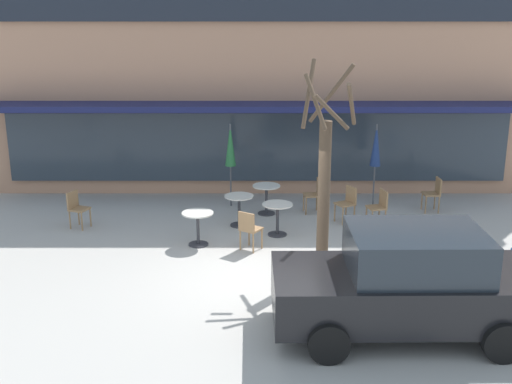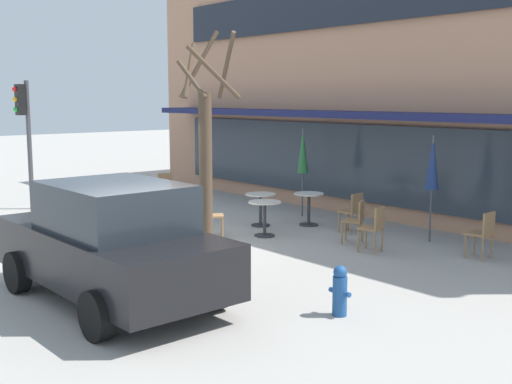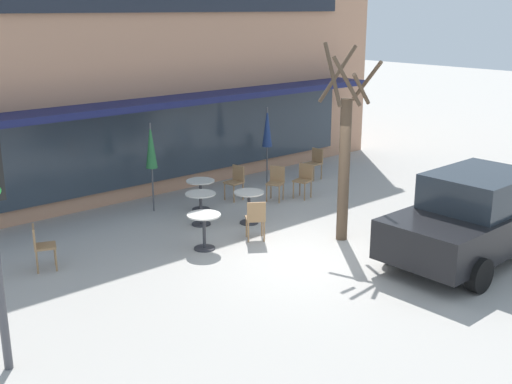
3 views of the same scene
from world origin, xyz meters
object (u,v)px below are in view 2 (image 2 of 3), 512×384
Objects in this scene: cafe_table_near_wall at (309,204)px; cafe_chair_5 at (356,218)px; cafe_chair_0 at (353,210)px; cafe_chair_1 at (483,231)px; street_tree at (206,158)px; patio_umbrella_cream_folded at (303,152)px; fire_hydrant at (340,291)px; traffic_light_pole at (25,123)px; parked_sedan at (112,242)px; cafe_chair_2 at (374,226)px; cafe_table_streetside at (265,213)px; cafe_chair_4 at (166,186)px; cafe_chair_3 at (210,213)px; cafe_table_by_tree at (261,204)px; cafe_table_mid_patio at (193,205)px; patio_umbrella_green_folded at (433,164)px.

cafe_table_near_wall is 2.07m from cafe_chair_5.
cafe_chair_1 is (3.08, 0.08, 0.00)m from cafe_chair_0.
cafe_chair_5 is (-2.34, -0.83, 0.00)m from cafe_chair_1.
cafe_chair_1 is 0.21× the size of street_tree.
cafe_chair_1 is (5.25, -0.49, -1.10)m from patio_umbrella_cream_folded.
cafe_chair_1 reaches higher than fire_hydrant.
parked_sedan is at bearing -13.17° from traffic_light_pole.
fire_hydrant is (3.49, -4.23, -0.17)m from cafe_chair_0.
cafe_chair_0 is at bearing 87.24° from street_tree.
traffic_light_pole is 11.27m from fire_hydrant.
cafe_chair_2 is 1.00× the size of cafe_chair_5.
cafe_table_streetside is 0.85× the size of cafe_chair_5.
cafe_chair_4 is 0.21× the size of street_tree.
street_tree is (-1.10, 2.48, 0.99)m from parked_sedan.
cafe_chair_3 is at bearing 162.94° from fire_hydrant.
cafe_table_near_wall is 1.13m from cafe_table_by_tree.
traffic_light_pole reaches higher than cafe_table_by_tree.
cafe_chair_3 is 4.47m from parked_sedan.
cafe_chair_3 is at bearing 125.14° from parked_sedan.
cafe_chair_2 is (-1.62, -1.13, 0.00)m from cafe_chair_1.
cafe_chair_5 is 0.26× the size of traffic_light_pole.
cafe_chair_5 is (6.52, 0.41, 0.00)m from cafe_chair_4.
cafe_table_mid_patio is 3.17m from patio_umbrella_cream_folded.
cafe_table_by_tree is at bearing 118.18° from parked_sedan.
cafe_table_near_wall is 1.61m from patio_umbrella_cream_folded.
cafe_chair_0 is at bearing 5.96° from cafe_table_near_wall.
cafe_table_mid_patio is 5.38m from patio_umbrella_green_folded.
cafe_table_by_tree is (-0.67, -0.91, 0.00)m from cafe_table_near_wall.
cafe_chair_1 is (5.87, 2.42, 0.01)m from cafe_table_mid_patio.
patio_umbrella_green_folded is (2.85, 0.69, 1.11)m from cafe_table_near_wall.
cafe_chair_0 is at bearing -14.74° from patio_umbrella_cream_folded.
cafe_chair_3 is (0.26, -1.62, 0.01)m from cafe_table_by_tree.
parked_sedan reaches higher than cafe_table_by_tree.
street_tree is at bearing -106.70° from cafe_chair_5.
cafe_table_near_wall is 2.69m from cafe_table_mid_patio.
cafe_chair_5 is at bearing -45.25° from cafe_chair_0.
cafe_chair_3 is at bearing -121.82° from cafe_chair_0.
cafe_chair_1 is at bearing -5.30° from patio_umbrella_cream_folded.
cafe_table_by_tree is at bearing 149.34° from fire_hydrant.
cafe_table_streetside is at bearing -6.38° from cafe_chair_4.
traffic_light_pole is (-5.44, -4.87, 0.67)m from patio_umbrella_cream_folded.
cafe_table_streetside is at bearing -120.74° from cafe_chair_0.
cafe_chair_0 is at bearing 11.32° from cafe_chair_4.
cafe_chair_3 is 6.43m from traffic_light_pole.
parked_sedan is at bearing -46.98° from cafe_table_mid_patio.
parked_sedan is (0.17, -5.55, 0.35)m from cafe_chair_5.
patio_umbrella_green_folded is at bearing 67.71° from street_tree.
cafe_chair_2 is (4.25, 1.29, 0.01)m from cafe_table_mid_patio.
cafe_chair_1 is (4.99, 1.12, 0.01)m from cafe_table_by_tree.
cafe_chair_5 is 9.25m from traffic_light_pole.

